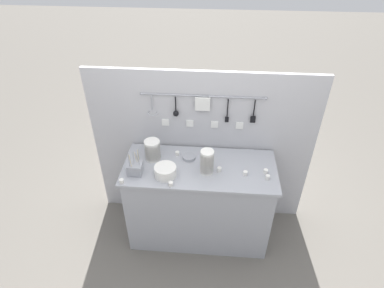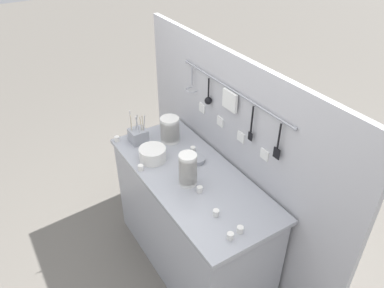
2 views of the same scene
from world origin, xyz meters
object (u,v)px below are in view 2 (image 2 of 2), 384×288
(plate_stack, at_px, (153,154))
(cup_front_right, at_px, (117,139))
(cup_edge_far, at_px, (193,149))
(steel_mixing_bowl, at_px, (197,159))
(bowl_stack_short_front, at_px, (188,169))
(cutlery_caddy, at_px, (138,135))
(bowl_stack_back_corner, at_px, (170,129))
(cup_front_left, at_px, (240,230))
(cup_mid_row, at_px, (216,213))
(cup_edge_near, at_px, (141,168))
(cup_centre, at_px, (230,236))
(cup_by_caddy, at_px, (200,189))

(plate_stack, bearing_deg, cup_front_right, -160.63)
(plate_stack, relative_size, cup_edge_far, 4.78)
(steel_mixing_bowl, xyz_separation_m, cup_edge_far, (-0.12, 0.04, 0.01))
(bowl_stack_short_front, relative_size, cup_edge_far, 5.72)
(steel_mixing_bowl, distance_m, cutlery_caddy, 0.53)
(bowl_stack_back_corner, height_order, steel_mixing_bowl, bowl_stack_back_corner)
(cup_front_left, bearing_deg, cup_mid_row, -167.84)
(plate_stack, xyz_separation_m, cup_edge_far, (0.07, 0.31, -0.03))
(cup_front_left, height_order, cup_edge_near, same)
(cutlery_caddy, distance_m, cup_front_right, 0.18)
(plate_stack, bearing_deg, steel_mixing_bowl, 54.49)
(cutlery_caddy, bearing_deg, steel_mixing_bowl, 28.17)
(cup_centre, height_order, cup_edge_far, same)
(cutlery_caddy, height_order, cup_front_right, cutlery_caddy)
(cup_by_caddy, bearing_deg, bowl_stack_back_corner, 167.96)
(steel_mixing_bowl, bearing_deg, bowl_stack_back_corner, -175.04)
(steel_mixing_bowl, xyz_separation_m, cup_front_right, (-0.56, -0.40, 0.01))
(bowl_stack_back_corner, height_order, cup_front_left, bowl_stack_back_corner)
(cup_centre, bearing_deg, cutlery_caddy, -179.40)
(bowl_stack_short_front, distance_m, cup_front_left, 0.55)
(plate_stack, distance_m, cup_mid_row, 0.73)
(bowl_stack_short_front, height_order, plate_stack, bowl_stack_short_front)
(cutlery_caddy, height_order, cup_by_caddy, cutlery_caddy)
(cutlery_caddy, relative_size, cup_centre, 6.44)
(bowl_stack_back_corner, xyz_separation_m, cup_mid_row, (0.88, -0.17, -0.08))
(bowl_stack_short_front, distance_m, cup_by_caddy, 0.15)
(cup_by_caddy, bearing_deg, cup_front_left, 0.99)
(bowl_stack_short_front, xyz_separation_m, cup_front_left, (0.54, 0.03, -0.10))
(cup_front_right, bearing_deg, cutlery_caddy, 57.21)
(cup_by_caddy, bearing_deg, plate_stack, -168.53)
(plate_stack, xyz_separation_m, cup_centre, (0.92, 0.03, -0.03))
(plate_stack, bearing_deg, cup_mid_row, 5.19)
(cutlery_caddy, distance_m, cup_centre, 1.20)
(steel_mixing_bowl, xyz_separation_m, cup_centre, (0.73, -0.24, 0.01))
(cup_front_left, height_order, cup_mid_row, same)
(bowl_stack_back_corner, height_order, cup_mid_row, bowl_stack_back_corner)
(cup_edge_far, relative_size, cup_front_left, 1.00)
(bowl_stack_back_corner, relative_size, cup_edge_near, 4.89)
(bowl_stack_back_corner, distance_m, cup_by_caddy, 0.66)
(cup_mid_row, bearing_deg, cup_front_left, 12.16)
(cup_centre, xyz_separation_m, cup_front_left, (-0.01, 0.08, 0.00))
(steel_mixing_bowl, xyz_separation_m, cup_edge_near, (-0.12, -0.40, 0.01))
(cup_edge_far, height_order, cup_front_right, same)
(cup_front_left, distance_m, cup_edge_near, 0.88)
(bowl_stack_short_front, relative_size, steel_mixing_bowl, 1.91)
(bowl_stack_back_corner, xyz_separation_m, cup_centre, (1.08, -0.21, -0.08))
(cup_front_left, relative_size, cup_front_right, 1.00)
(bowl_stack_short_front, bearing_deg, cutlery_caddy, -174.38)
(cup_centre, distance_m, cup_edge_far, 0.89)
(cup_mid_row, bearing_deg, steel_mixing_bowl, 159.39)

